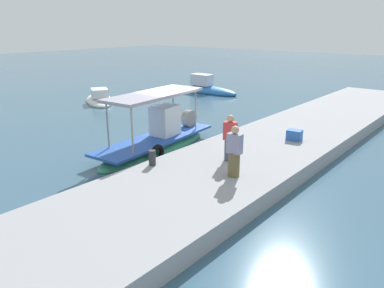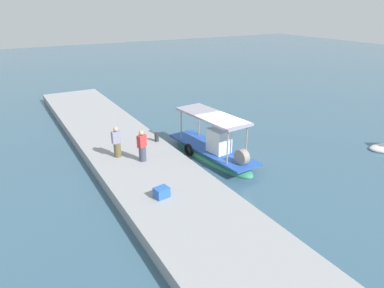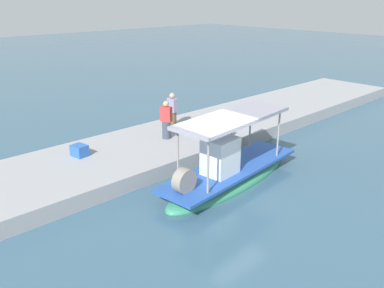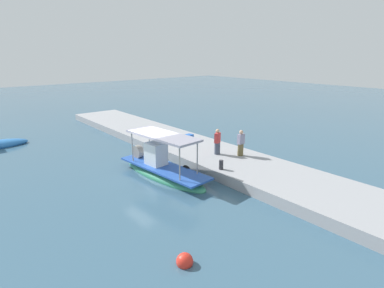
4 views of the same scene
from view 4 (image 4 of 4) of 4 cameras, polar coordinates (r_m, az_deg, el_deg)
ground_plane at (r=18.17m, az=-7.82°, el=-5.42°), size 120.00×120.00×0.00m
dock_quay at (r=20.58m, az=2.60°, el=-1.80°), size 36.00×4.51×0.57m
main_fishing_boat at (r=17.65m, az=-5.52°, el=-4.59°), size 6.55×2.24×2.81m
fisherman_near_bollard at (r=19.43m, az=4.72°, el=0.21°), size 0.48×0.52×1.63m
fisherman_by_crate at (r=19.34m, az=9.02°, el=-0.02°), size 0.38×0.47×1.63m
mooring_bollard at (r=17.03m, az=5.42°, el=-3.86°), size 0.24×0.24×0.52m
cargo_crate at (r=22.67m, az=-0.58°, el=1.25°), size 0.55×0.65×0.43m
marker_buoy at (r=10.88m, az=-1.37°, el=-20.90°), size 0.57×0.57×0.57m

